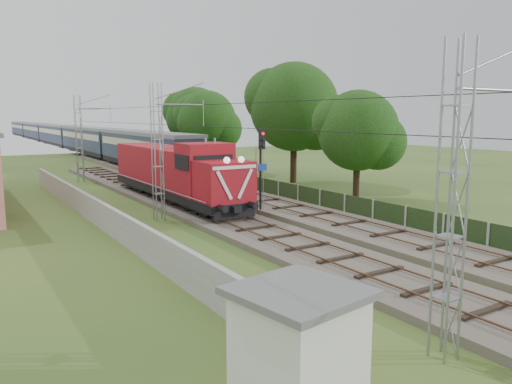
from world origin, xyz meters
TOP-DOWN VIEW (x-y plane):
  - ground at (0.00, 0.00)m, footprint 140.00×140.00m
  - track_main at (0.00, 7.00)m, footprint 4.20×70.00m
  - track_side at (5.00, 20.00)m, footprint 4.20×80.00m
  - catenary at (-2.95, 12.00)m, footprint 3.31×70.00m
  - boundary_wall at (-6.50, 12.00)m, footprint 0.25×40.00m
  - fence at (8.00, 3.00)m, footprint 0.12×32.00m
  - locomotive at (0.00, 16.66)m, footprint 3.03×17.33m
  - coach_rake at (5.00, 86.17)m, footprint 3.29×122.80m
  - signal_post at (3.12, 10.33)m, footprint 0.59×0.46m
  - relay_hut at (-7.40, -7.69)m, footprint 2.88×2.88m
  - tree_a at (12.26, 11.46)m, footprint 6.19×5.90m
  - tree_b at (13.79, 21.42)m, footprint 8.45×8.05m
  - tree_c at (11.14, 34.06)m, footprint 6.86×6.53m
  - tree_d at (11.75, 38.16)m, footprint 7.29×6.94m

SIDE VIEW (x-z plane):
  - ground at x=0.00m, z-range 0.00..0.00m
  - track_main at x=0.00m, z-range -0.04..0.41m
  - track_side at x=5.00m, z-range -0.04..0.41m
  - fence at x=8.00m, z-range 0.00..1.20m
  - boundary_wall at x=-6.50m, z-range 0.00..1.50m
  - relay_hut at x=-7.40m, z-range 0.01..2.60m
  - locomotive at x=0.00m, z-range 0.06..4.46m
  - coach_rake at x=5.00m, z-range 0.79..4.59m
  - signal_post at x=3.12m, z-range 1.00..6.32m
  - catenary at x=-2.95m, z-range 0.05..8.05m
  - tree_a at x=12.26m, z-range 0.99..9.02m
  - tree_c at x=11.14m, z-range 1.10..9.99m
  - tree_d at x=11.75m, z-range 1.17..10.62m
  - tree_b at x=13.79m, z-range 1.36..12.31m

